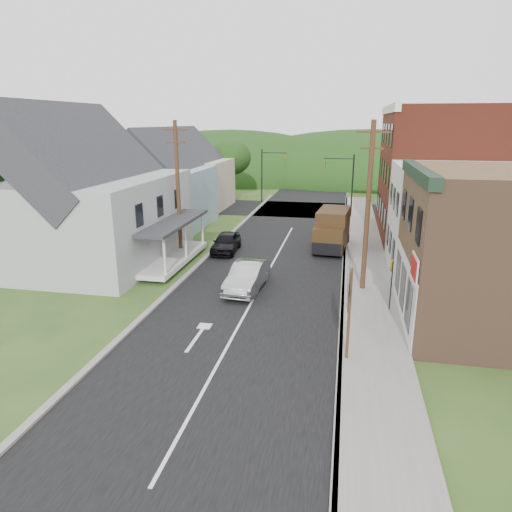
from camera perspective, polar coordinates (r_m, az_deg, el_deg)
The scene contains 25 objects.
ground at distance 22.89m, azimuth -0.87°, elevation -6.40°, with size 120.00×120.00×0.00m, color #2D4719.
road at distance 32.20m, azimuth 2.83°, elevation 0.39°, with size 9.00×90.00×0.02m, color black.
cross_road at distance 48.66m, azimuth 5.80°, elevation 5.81°, with size 60.00×9.00×0.02m, color black.
sidewalk_right at distance 29.99m, azimuth 13.49°, elevation -1.12°, with size 2.80×55.00×0.15m, color slate.
curb_right at distance 29.96m, azimuth 10.91°, elevation -0.98°, with size 0.20×55.00×0.15m, color slate.
curb_left at distance 31.31m, azimuth -6.16°, elevation -0.04°, with size 0.30×55.00×0.12m, color slate.
storefront_tan at distance 22.40m, azimuth 28.65°, elevation 0.48°, with size 8.00×8.00×7.00m, color brown.
storefront_white at distance 29.50m, azimuth 24.47°, elevation 3.94°, with size 8.00×7.00×6.50m, color silver.
storefront_red at distance 38.45m, azimuth 21.72°, elevation 9.48°, with size 8.00×12.00×10.00m, color maroon.
house_gray at distance 31.64m, azimuth -20.42°, elevation 6.95°, with size 10.20×12.24×8.35m.
house_blue at distance 41.00m, azimuth -11.16°, elevation 8.84°, with size 7.14×8.16×7.28m.
house_cream at distance 49.55m, azimuth -7.76°, elevation 10.26°, with size 7.14×8.16×7.28m.
utility_pole_right at distance 24.53m, azimuth 13.82°, elevation 6.03°, with size 1.60×0.26×9.00m.
utility_pole_left at distance 30.94m, azimuth -9.73°, elevation 8.34°, with size 1.60×0.26×9.00m.
traffic_signal_right at distance 44.43m, azimuth 11.09°, elevation 9.49°, with size 2.87×0.20×6.00m.
traffic_signal_left at distance 52.13m, azimuth 1.51°, elevation 10.77°, with size 2.87×0.20×6.00m.
tree_left_b at distance 39.25m, azimuth -22.31°, elevation 9.37°, with size 4.80×4.80×6.94m.
tree_left_c at distance 47.00m, azimuth -19.18°, elevation 11.94°, with size 5.80×5.80×8.41m.
tree_left_d at distance 54.47m, azimuth -3.20°, elevation 12.18°, with size 4.80×4.80×6.94m.
forested_ridge at distance 76.28m, azimuth 7.88°, elevation 9.57°, with size 90.00×30.00×16.00m, color black.
silver_sedan at distance 24.92m, azimuth -1.09°, elevation -2.62°, with size 1.59×4.56×1.50m, color #B7B8BD.
dark_sedan at distance 32.28m, azimuth -3.77°, elevation 1.70°, with size 1.65×4.09×1.39m, color black.
delivery_van at distance 33.23m, azimuth 9.50°, elevation 3.26°, with size 2.54×5.27×2.85m.
route_sign_cluster at distance 17.36m, azimuth 11.49°, elevation -5.51°, with size 0.17×2.07×3.62m.
warning_sign at distance 22.61m, azimuth 16.56°, elevation -2.52°, with size 0.27×0.67×2.59m.
Camera 1 is at (4.43, -20.63, 8.87)m, focal length 32.00 mm.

